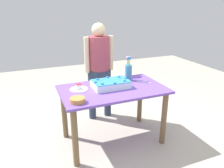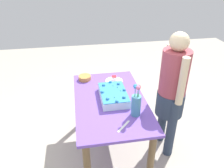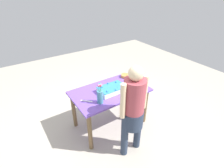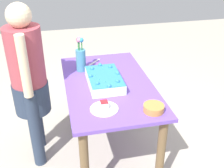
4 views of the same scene
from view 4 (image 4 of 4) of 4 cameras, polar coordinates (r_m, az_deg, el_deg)
name	(u,v)px [view 4 (image 4 of 4)]	position (r m, az deg, el deg)	size (l,w,h in m)	color
ground_plane	(109,147)	(2.97, -0.64, -12.61)	(8.00, 8.00, 0.00)	#AFA797
dining_table	(109,96)	(2.60, -0.71, -2.40)	(1.31, 0.77, 0.75)	#6A48AF
sheet_cake	(104,80)	(2.49, -1.57, 0.91)	(0.46, 0.29, 0.11)	white
serving_plate_with_slice	(104,107)	(2.16, -1.60, -4.78)	(0.22, 0.22, 0.07)	white
cake_knife	(94,62)	(2.94, -3.61, 4.44)	(0.19, 0.02, 0.00)	silver
flower_vase	(81,58)	(2.72, -6.37, 5.37)	(0.09, 0.09, 0.34)	teal
fruit_bowl	(154,108)	(2.16, 8.46, -4.86)	(0.16, 0.16, 0.05)	#BF813E
person_standing	(29,77)	(2.51, -16.58, 1.28)	(0.45, 0.31, 1.49)	#28354A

